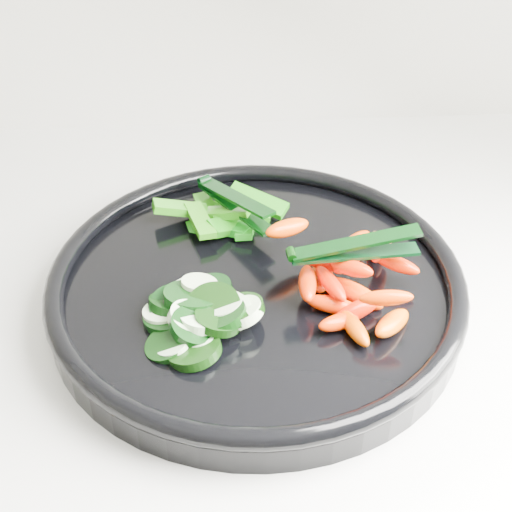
{
  "coord_description": "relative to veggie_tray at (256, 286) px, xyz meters",
  "views": [
    {
      "loc": [
        -0.01,
        1.15,
        1.37
      ],
      "look_at": [
        0.02,
        1.64,
        0.99
      ],
      "focal_mm": 50.0,
      "sensor_mm": 36.0,
      "label": 1
    }
  ],
  "objects": [
    {
      "name": "tong_carrot",
      "position": [
        0.08,
        -0.02,
        0.05
      ],
      "size": [
        0.11,
        0.02,
        0.02
      ],
      "color": "black",
      "rests_on": "carrot_pile"
    },
    {
      "name": "pepper_pile",
      "position": [
        -0.02,
        0.1,
        0.01
      ],
      "size": [
        0.14,
        0.09,
        0.04
      ],
      "color": "#0B7311",
      "rests_on": "veggie_tray"
    },
    {
      "name": "carrot_pile",
      "position": [
        0.08,
        -0.02,
        0.02
      ],
      "size": [
        0.14,
        0.16,
        0.05
      ],
      "color": "red",
      "rests_on": "veggie_tray"
    },
    {
      "name": "veggie_tray",
      "position": [
        0.0,
        0.0,
        0.0
      ],
      "size": [
        0.47,
        0.47,
        0.04
      ],
      "color": "black",
      "rests_on": "counter"
    },
    {
      "name": "cucumber_pile",
      "position": [
        -0.05,
        -0.05,
        0.01
      ],
      "size": [
        0.12,
        0.13,
        0.04
      ],
      "color": "black",
      "rests_on": "veggie_tray"
    },
    {
      "name": "tong_pepper",
      "position": [
        -0.02,
        0.1,
        0.03
      ],
      "size": [
        0.07,
        0.1,
        0.02
      ],
      "color": "black",
      "rests_on": "pepper_pile"
    }
  ]
}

